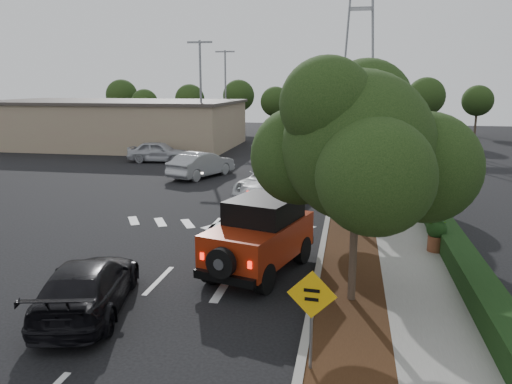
% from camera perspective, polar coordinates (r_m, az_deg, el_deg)
% --- Properties ---
extents(ground, '(120.00, 120.00, 0.00)m').
position_cam_1_polar(ground, '(15.26, -11.05, -9.90)').
color(ground, black).
rests_on(ground, ground).
extents(curb, '(0.20, 70.00, 0.15)m').
position_cam_1_polar(curb, '(25.71, 8.68, -0.48)').
color(curb, '#9E9B93').
rests_on(curb, ground).
extents(planting_strip, '(1.80, 70.00, 0.12)m').
position_cam_1_polar(planting_strip, '(25.70, 10.90, -0.60)').
color(planting_strip, black).
rests_on(planting_strip, ground).
extents(sidewalk, '(2.00, 70.00, 0.12)m').
position_cam_1_polar(sidewalk, '(25.78, 15.13, -0.77)').
color(sidewalk, gray).
rests_on(sidewalk, ground).
extents(hedge, '(0.80, 70.00, 0.80)m').
position_cam_1_polar(hedge, '(25.86, 18.26, -0.15)').
color(hedge, black).
rests_on(hedge, ground).
extents(commercial_building, '(22.00, 12.00, 4.00)m').
position_cam_1_polar(commercial_building, '(48.24, -15.77, 7.46)').
color(commercial_building, gray).
rests_on(commercial_building, ground).
extents(transmission_tower, '(7.00, 4.00, 28.00)m').
position_cam_1_polar(transmission_tower, '(61.34, 11.33, 6.75)').
color(transmission_tower, slate).
rests_on(transmission_tower, ground).
extents(street_tree_near, '(3.80, 3.80, 5.92)m').
position_cam_1_polar(street_tree_near, '(13.81, 10.80, -12.34)').
color(street_tree_near, black).
rests_on(street_tree_near, ground).
extents(street_tree_mid, '(3.20, 3.20, 5.32)m').
position_cam_1_polar(street_tree_mid, '(20.39, 10.87, -4.17)').
color(street_tree_mid, black).
rests_on(street_tree_mid, ground).
extents(street_tree_far, '(3.40, 3.40, 5.62)m').
position_cam_1_polar(street_tree_far, '(26.69, 10.90, -0.25)').
color(street_tree_far, black).
rests_on(street_tree_far, ground).
extents(light_pole_a, '(2.00, 0.22, 9.00)m').
position_cam_1_polar(light_pole_a, '(41.24, -6.16, 4.30)').
color(light_pole_a, slate).
rests_on(light_pole_a, ground).
extents(light_pole_b, '(2.00, 0.22, 9.00)m').
position_cam_1_polar(light_pole_b, '(52.98, -3.44, 6.12)').
color(light_pole_b, slate).
rests_on(light_pole_b, ground).
extents(red_jeep, '(3.04, 4.66, 2.28)m').
position_cam_1_polar(red_jeep, '(15.42, 0.74, -4.85)').
color(red_jeep, black).
rests_on(red_jeep, ground).
extents(silver_suv_ahead, '(3.67, 6.38, 1.67)m').
position_cam_1_polar(silver_suv_ahead, '(25.11, 2.05, 1.13)').
color(silver_suv_ahead, '#A1A4A9').
rests_on(silver_suv_ahead, ground).
extents(black_suv_oncoming, '(2.94, 5.01, 1.36)m').
position_cam_1_polar(black_suv_oncoming, '(13.57, -18.67, -10.11)').
color(black_suv_oncoming, black).
rests_on(black_suv_oncoming, ground).
extents(silver_sedan_oncoming, '(3.37, 5.09, 1.59)m').
position_cam_1_polar(silver_sedan_oncoming, '(31.12, -6.25, 3.16)').
color(silver_sedan_oncoming, '#929499').
rests_on(silver_sedan_oncoming, ground).
extents(parked_suv, '(4.60, 2.06, 1.54)m').
position_cam_1_polar(parked_suv, '(37.60, -11.06, 4.55)').
color(parked_suv, '#B2B3BA').
rests_on(parked_suv, ground).
extents(speed_hump_sign, '(0.98, 0.11, 2.09)m').
position_cam_1_polar(speed_hump_sign, '(10.03, 6.37, -12.92)').
color(speed_hump_sign, slate).
rests_on(speed_hump_sign, ground).
extents(terracotta_planter, '(0.68, 0.68, 1.18)m').
position_cam_1_polar(terracotta_planter, '(17.97, 19.94, -4.30)').
color(terracotta_planter, brown).
rests_on(terracotta_planter, ground).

